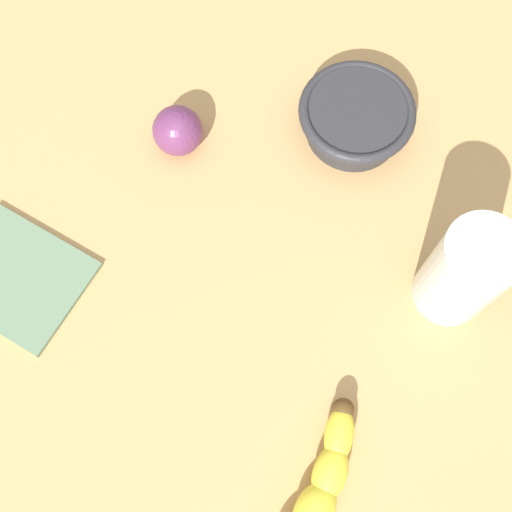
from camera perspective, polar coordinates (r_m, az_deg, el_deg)
wooden_tabletop at (r=69.04cm, az=1.48°, el=-6.34°), size 120.00×120.00×3.00cm
smoothie_glass at (r=65.43cm, az=17.19°, el=-1.36°), size 7.18×7.18×12.63cm
ceramic_bowl at (r=74.29cm, az=8.40°, el=11.48°), size 12.44×12.44×4.51cm
plum_fruit at (r=73.21cm, az=-6.61°, el=10.44°), size 5.38×5.38×5.38cm
folded_napkin at (r=72.80cm, az=-19.47°, el=-1.72°), size 14.39×15.88×0.60cm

